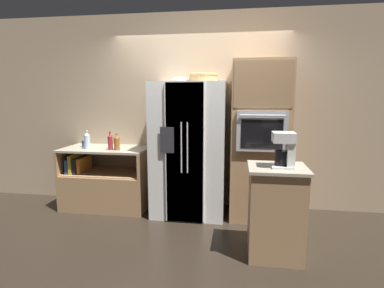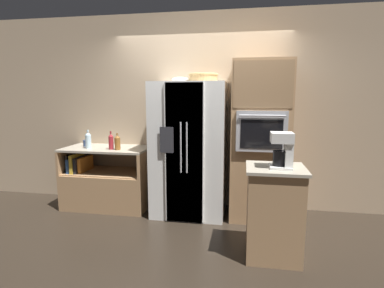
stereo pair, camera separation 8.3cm
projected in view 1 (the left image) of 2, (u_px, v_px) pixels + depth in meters
name	position (u px, v px, depth m)	size (l,w,h in m)	color
ground_plane	(196.00, 215.00, 4.15)	(20.00, 20.00, 0.00)	black
wall_back	(201.00, 112.00, 4.40)	(12.00, 0.06, 2.80)	tan
counter_left	(106.00, 185.00, 4.42)	(1.22, 0.67, 0.89)	#A87F56
refrigerator	(189.00, 149.00, 4.10)	(0.98, 0.78, 1.81)	white
wall_oven	(259.00, 141.00, 3.97)	(0.74, 0.74, 2.08)	#A87F56
island_counter	(276.00, 211.00, 3.04)	(0.57, 0.53, 0.94)	#A87F56
wicker_basket	(203.00, 77.00, 3.96)	(0.39, 0.39, 0.11)	tan
fruit_bowl	(180.00, 80.00, 3.98)	(0.23, 0.23, 0.07)	white
bottle_tall	(117.00, 142.00, 4.14)	(0.08, 0.08, 0.23)	brown
bottle_short	(110.00, 142.00, 4.16)	(0.07, 0.07, 0.26)	maroon
bottle_wide	(87.00, 140.00, 4.25)	(0.08, 0.08, 0.27)	silver
mug	(85.00, 143.00, 4.43)	(0.13, 0.09, 0.09)	#384C7A
coffee_maker	(285.00, 149.00, 2.89)	(0.21, 0.20, 0.35)	white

